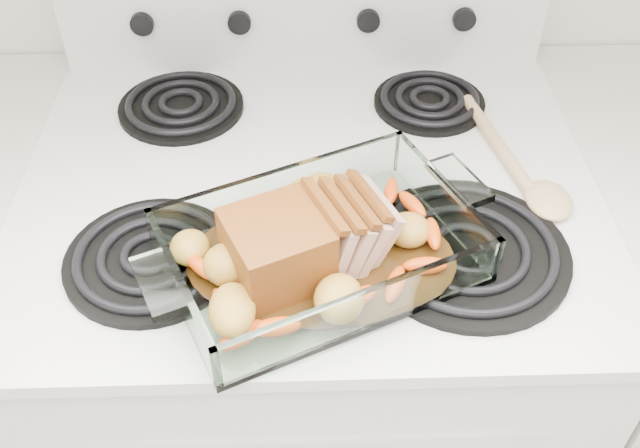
{
  "coord_description": "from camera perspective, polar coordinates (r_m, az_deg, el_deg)",
  "views": [
    {
      "loc": [
        -0.01,
        0.9,
        1.56
      ],
      "look_at": [
        0.01,
        1.49,
        0.99
      ],
      "focal_mm": 40.0,
      "sensor_mm": 36.0,
      "label": 1
    }
  ],
  "objects": [
    {
      "name": "electric_range",
      "position": [
        1.32,
        -0.75,
        -11.27
      ],
      "size": [
        0.78,
        0.7,
        1.12
      ],
      "color": "white",
      "rests_on": "ground"
    },
    {
      "name": "baking_dish",
      "position": [
        0.83,
        0.04,
        -2.44
      ],
      "size": [
        0.34,
        0.22,
        0.07
      ],
      "rotation": [
        0.0,
        0.0,
        0.43
      ],
      "color": "white",
      "rests_on": "electric_range"
    },
    {
      "name": "pork_roast",
      "position": [
        0.81,
        -1.91,
        -1.0
      ],
      "size": [
        0.19,
        0.1,
        0.08
      ],
      "rotation": [
        0.0,
        0.0,
        0.36
      ],
      "color": "brown",
      "rests_on": "baking_dish"
    },
    {
      "name": "roast_vegetables",
      "position": [
        0.85,
        -0.3,
        -0.25
      ],
      "size": [
        0.35,
        0.19,
        0.04
      ],
      "rotation": [
        0.0,
        0.0,
        -0.32
      ],
      "color": "#EE4200",
      "rests_on": "baking_dish"
    },
    {
      "name": "wooden_spoon",
      "position": [
        1.0,
        16.07,
        3.88
      ],
      "size": [
        0.1,
        0.27,
        0.02
      ],
      "rotation": [
        0.0,
        0.0,
        0.21
      ],
      "color": "tan",
      "rests_on": "electric_range"
    }
  ]
}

